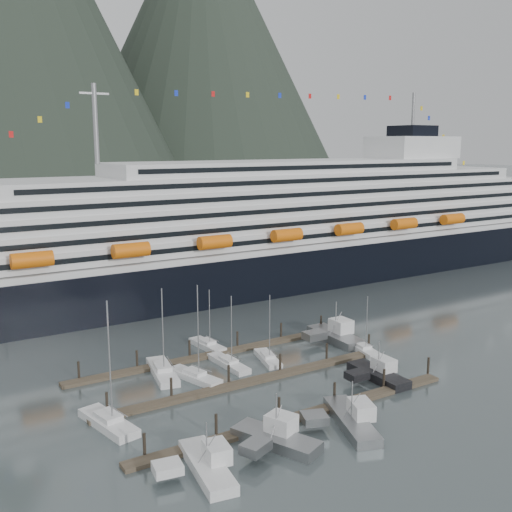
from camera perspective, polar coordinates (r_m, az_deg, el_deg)
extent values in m
plane|color=#4A5557|center=(89.56, 3.27, -11.97)|extent=(1600.00, 1600.00, 0.00)
cone|color=#212C21|center=(779.75, -5.28, 19.56)|extent=(360.00, 360.00, 360.00)
cube|color=black|center=(145.66, -1.10, -1.38)|extent=(210.00, 28.00, 12.00)
cube|color=silver|center=(144.43, -1.11, 1.14)|extent=(205.80, 27.44, 1.50)
cube|color=silver|center=(146.61, 0.56, 2.32)|extent=(185.00, 26.00, 3.20)
cube|color=black|center=(135.88, 3.52, 1.70)|extent=(175.75, 0.20, 1.00)
cube|color=silver|center=(147.26, 1.22, 3.61)|extent=(180.00, 25.00, 3.20)
cube|color=black|center=(136.98, 4.09, 3.11)|extent=(171.00, 0.20, 1.00)
cube|color=silver|center=(147.99, 1.88, 4.89)|extent=(172.00, 24.00, 3.20)
cube|color=black|center=(138.17, 4.66, 4.51)|extent=(163.40, 0.20, 1.00)
cube|color=silver|center=(148.82, 2.53, 6.15)|extent=(160.00, 23.00, 3.20)
cube|color=black|center=(139.46, 5.23, 5.88)|extent=(152.00, 0.20, 1.00)
cube|color=silver|center=(149.74, 3.18, 7.36)|extent=(140.00, 22.00, 3.00)
cube|color=black|center=(140.84, 5.78, 7.17)|extent=(133.00, 0.20, 1.00)
cube|color=silver|center=(150.75, 3.82, 8.52)|extent=(95.00, 20.00, 3.00)
cube|color=black|center=(142.71, 6.20, 8.42)|extent=(90.25, 0.20, 1.00)
cube|color=silver|center=(176.97, 14.59, 9.98)|extent=(22.00, 16.00, 6.00)
cube|color=black|center=(177.00, 14.66, 11.44)|extent=(10.00, 10.00, 3.00)
cylinder|color=gray|center=(128.17, -15.04, 12.05)|extent=(1.00, 1.00, 16.00)
cylinder|color=gray|center=(177.19, 14.75, 13.21)|extent=(0.80, 0.80, 10.00)
cylinder|color=orange|center=(111.22, -20.55, -0.34)|extent=(7.00, 2.80, 2.80)
cylinder|color=orange|center=(115.94, -11.83, 0.54)|extent=(7.00, 2.80, 2.80)
cylinder|color=orange|center=(123.14, -3.95, 1.33)|extent=(7.00, 2.80, 2.80)
cylinder|color=orange|center=(132.41, 2.95, 2.01)|extent=(7.00, 2.80, 2.80)
cylinder|color=orange|center=(143.35, 8.88, 2.56)|extent=(7.00, 2.80, 2.80)
cylinder|color=orange|center=(155.61, 13.92, 3.01)|extent=(7.00, 2.80, 2.80)
cylinder|color=orange|center=(168.90, 18.20, 3.37)|extent=(7.00, 2.80, 2.80)
cube|color=#413729|center=(79.38, 4.51, -14.89)|extent=(48.00, 2.00, 0.50)
cylinder|color=black|center=(70.68, -10.58, -17.42)|extent=(0.36, 0.36, 3.20)
cylinder|color=black|center=(73.95, -3.82, -15.91)|extent=(0.36, 0.36, 3.20)
cylinder|color=black|center=(78.13, 2.20, -14.37)|extent=(0.36, 0.36, 3.20)
cylinder|color=black|center=(83.08, 7.49, -12.87)|extent=(0.36, 0.36, 3.20)
cylinder|color=black|center=(88.66, 12.09, -11.47)|extent=(0.36, 0.36, 3.20)
cylinder|color=black|center=(94.78, 16.08, -10.17)|extent=(0.36, 0.36, 3.20)
cube|color=#413729|center=(89.24, -0.54, -11.87)|extent=(48.00, 2.00, 0.50)
cylinder|color=black|center=(81.77, -14.01, -13.51)|extent=(0.36, 0.36, 3.20)
cylinder|color=black|center=(84.61, -8.07, -12.44)|extent=(0.36, 0.36, 3.20)
cylinder|color=black|center=(88.29, -2.62, -11.33)|extent=(0.36, 0.36, 3.20)
cylinder|color=black|center=(92.69, 2.32, -10.23)|extent=(0.36, 0.36, 3.20)
cylinder|color=black|center=(97.73, 6.74, -9.17)|extent=(0.36, 0.36, 3.20)
cylinder|color=black|center=(103.31, 10.69, -8.17)|extent=(0.36, 0.36, 3.20)
cube|color=#413729|center=(99.82, -4.48, -9.40)|extent=(48.00, 2.00, 0.50)
cylinder|color=black|center=(93.35, -16.53, -10.53)|extent=(0.36, 0.36, 3.20)
cylinder|color=black|center=(95.85, -11.27, -9.71)|extent=(0.36, 0.36, 3.20)
cylinder|color=black|center=(99.11, -6.34, -8.87)|extent=(0.36, 0.36, 3.20)
cylinder|color=black|center=(103.05, -1.78, -8.03)|extent=(0.36, 0.36, 3.20)
cylinder|color=black|center=(107.61, 2.40, -7.22)|extent=(0.36, 0.36, 3.20)
cylinder|color=black|center=(112.70, 6.21, -6.44)|extent=(0.36, 0.36, 3.20)
cube|color=silver|center=(78.94, -13.86, -15.34)|extent=(4.89, 10.65, 1.60)
cube|color=silver|center=(78.49, -13.90, -14.64)|extent=(2.93, 3.97, 0.91)
cylinder|color=gray|center=(74.82, -13.77, -9.82)|extent=(0.18, 0.18, 15.28)
cube|color=silver|center=(90.93, -5.87, -11.48)|extent=(5.05, 9.94, 1.35)
cube|color=silver|center=(90.62, -5.88, -10.98)|extent=(2.78, 3.77, 0.77)
cylinder|color=gray|center=(87.71, -5.54, -7.13)|extent=(0.15, 0.15, 13.70)
cube|color=silver|center=(97.56, 1.14, -9.85)|extent=(4.22, 8.51, 1.21)
cube|color=silver|center=(97.30, 1.14, -9.44)|extent=(2.39, 3.22, 0.69)
cylinder|color=gray|center=(94.96, 1.31, -6.77)|extent=(0.14, 0.14, 10.42)
cube|color=silver|center=(95.63, -2.63, -10.29)|extent=(2.67, 9.76, 1.23)
cube|color=silver|center=(95.36, -2.64, -9.87)|extent=(1.89, 3.45, 0.70)
cylinder|color=gray|center=(92.88, -2.35, -7.05)|extent=(0.14, 0.14, 10.81)
cube|color=silver|center=(93.23, -8.89, -10.98)|extent=(5.04, 11.57, 1.57)
cube|color=silver|center=(92.85, -8.90, -10.39)|extent=(2.96, 4.29, 0.90)
cylinder|color=gray|center=(89.81, -8.87, -7.02)|extent=(0.18, 0.18, 12.70)
cube|color=silver|center=(103.91, -4.66, -8.58)|extent=(3.22, 8.57, 1.30)
cube|color=silver|center=(103.64, -4.67, -8.15)|extent=(2.14, 3.10, 0.74)
cylinder|color=gray|center=(101.58, -4.45, -5.84)|extent=(0.15, 0.15, 9.58)
cube|color=silver|center=(103.20, 10.17, -8.85)|extent=(3.79, 8.28, 1.24)
cube|color=silver|center=(102.94, 10.19, -8.45)|extent=(2.28, 3.08, 0.71)
cylinder|color=gray|center=(100.98, 10.50, -6.29)|extent=(0.14, 0.14, 9.01)
cube|color=silver|center=(67.92, -4.68, -19.52)|extent=(4.84, 11.65, 1.74)
cube|color=silver|center=(66.38, -8.42, -19.34)|extent=(3.30, 2.91, 1.04)
cube|color=silver|center=(67.42, -3.74, -18.15)|extent=(2.93, 3.73, 1.91)
cube|color=black|center=(67.08, -3.75, -17.63)|extent=(2.72, 3.48, 0.43)
cylinder|color=gray|center=(66.40, -4.72, -17.19)|extent=(0.14, 0.14, 4.35)
cube|color=gray|center=(72.76, 1.92, -17.30)|extent=(7.43, 11.27, 1.96)
cube|color=gray|center=(69.21, -0.02, -17.72)|extent=(3.98, 3.47, 1.17)
cube|color=silver|center=(72.70, 2.41, -15.65)|extent=(3.78, 4.04, 2.15)
cube|color=black|center=(72.35, 2.42, -15.09)|extent=(3.51, 3.76, 0.49)
cylinder|color=gray|center=(71.16, 1.94, -14.77)|extent=(0.16, 0.16, 4.89)
cube|color=gray|center=(77.96, 9.06, -15.42)|extent=(7.40, 12.90, 1.79)
cube|color=gray|center=(76.06, 5.59, -15.12)|extent=(3.82, 3.65, 1.08)
cube|color=silver|center=(77.64, 9.99, -14.16)|extent=(3.67, 4.41, 1.97)
cube|color=black|center=(77.35, 10.01, -13.68)|extent=(3.41, 4.11, 0.45)
cylinder|color=gray|center=(76.59, 9.13, -13.24)|extent=(0.14, 0.14, 4.49)
cube|color=black|center=(92.43, 11.54, -11.21)|extent=(3.46, 10.79, 1.79)
cube|color=black|center=(89.51, 9.59, -11.14)|extent=(3.09, 2.43, 1.07)
cube|color=silver|center=(92.49, 12.08, -10.08)|extent=(2.57, 3.27, 1.97)
cube|color=black|center=(92.25, 12.10, -9.66)|extent=(2.39, 3.05, 0.45)
cylinder|color=gray|center=(91.28, 11.61, -9.33)|extent=(0.14, 0.14, 4.47)
cube|color=gray|center=(108.03, 7.57, -7.82)|extent=(4.24, 12.18, 2.20)
cube|color=gray|center=(104.93, 5.59, -7.53)|extent=(3.80, 2.75, 1.32)
cube|color=silver|center=(108.08, 8.10, -6.61)|extent=(3.16, 3.70, 2.42)
cube|color=black|center=(107.82, 8.12, -6.16)|extent=(2.94, 3.45, 0.55)
cylinder|color=gray|center=(106.81, 7.62, -5.76)|extent=(0.18, 0.18, 5.50)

